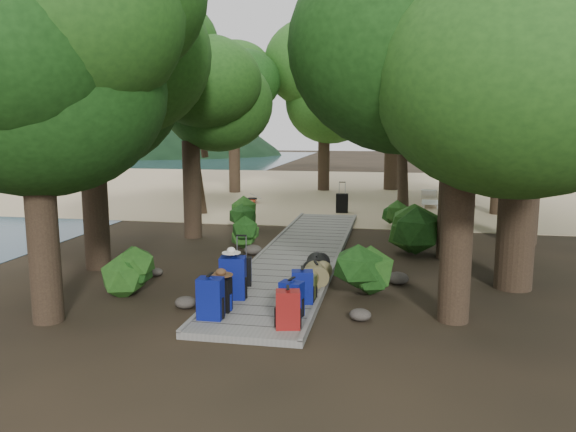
% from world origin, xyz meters
% --- Properties ---
extents(ground, '(120.00, 120.00, 0.00)m').
position_xyz_m(ground, '(0.00, 0.00, 0.00)').
color(ground, '#322519').
rests_on(ground, ground).
extents(sand_beach, '(40.00, 22.00, 0.02)m').
position_xyz_m(sand_beach, '(0.00, 16.00, 0.01)').
color(sand_beach, tan).
rests_on(sand_beach, ground).
extents(distant_hill, '(32.00, 16.00, 12.00)m').
position_xyz_m(distant_hill, '(-40.00, 48.00, 0.00)').
color(distant_hill, black).
rests_on(distant_hill, ground).
extents(boardwalk, '(2.00, 12.00, 0.12)m').
position_xyz_m(boardwalk, '(0.00, 1.00, 0.06)').
color(boardwalk, slate).
rests_on(boardwalk, ground).
extents(backpack_left_a, '(0.42, 0.29, 0.77)m').
position_xyz_m(backpack_left_a, '(-0.67, -4.30, 0.51)').
color(backpack_left_a, navy).
rests_on(backpack_left_a, boardwalk).
extents(backpack_left_b, '(0.36, 0.26, 0.65)m').
position_xyz_m(backpack_left_b, '(-0.62, -3.89, 0.45)').
color(backpack_left_b, black).
rests_on(backpack_left_b, boardwalk).
extents(backpack_left_c, '(0.51, 0.40, 0.87)m').
position_xyz_m(backpack_left_c, '(-0.61, -3.15, 0.56)').
color(backpack_left_c, navy).
rests_on(backpack_left_c, boardwalk).
extents(backpack_left_d, '(0.41, 0.32, 0.57)m').
position_xyz_m(backpack_left_d, '(-0.77, -2.07, 0.41)').
color(backpack_left_d, navy).
rests_on(backpack_left_d, boardwalk).
extents(backpack_right_a, '(0.43, 0.34, 0.68)m').
position_xyz_m(backpack_right_a, '(0.68, -4.49, 0.46)').
color(backpack_right_a, maroon).
rests_on(backpack_right_a, boardwalk).
extents(backpack_right_b, '(0.42, 0.34, 0.67)m').
position_xyz_m(backpack_right_b, '(0.64, -3.94, 0.46)').
color(backpack_right_b, navy).
rests_on(backpack_right_b, boardwalk).
extents(backpack_right_c, '(0.43, 0.34, 0.66)m').
position_xyz_m(backpack_right_c, '(0.70, -3.18, 0.45)').
color(backpack_right_c, navy).
rests_on(backpack_right_c, boardwalk).
extents(backpack_right_d, '(0.33, 0.25, 0.48)m').
position_xyz_m(backpack_right_d, '(0.75, -2.89, 0.36)').
color(backpack_right_d, '#38421D').
rests_on(backpack_right_d, boardwalk).
extents(duffel_right_khaki, '(0.60, 0.74, 0.42)m').
position_xyz_m(duffel_right_khaki, '(0.77, -1.94, 0.33)').
color(duffel_right_khaki, brown).
rests_on(duffel_right_khaki, boardwalk).
extents(duffel_right_black, '(0.53, 0.75, 0.44)m').
position_xyz_m(duffel_right_black, '(0.70, -1.30, 0.34)').
color(duffel_right_black, black).
rests_on(duffel_right_black, boardwalk).
extents(suitcase_on_boardwalk, '(0.41, 0.29, 0.58)m').
position_xyz_m(suitcase_on_boardwalk, '(-0.67, -2.31, 0.41)').
color(suitcase_on_boardwalk, black).
rests_on(suitcase_on_boardwalk, boardwalk).
extents(lone_suitcase_on_sand, '(0.48, 0.30, 0.72)m').
position_xyz_m(lone_suitcase_on_sand, '(0.36, 8.21, 0.38)').
color(lone_suitcase_on_sand, black).
rests_on(lone_suitcase_on_sand, sand_beach).
extents(hat_brown, '(0.41, 0.41, 0.12)m').
position_xyz_m(hat_brown, '(-0.59, -3.93, 0.83)').
color(hat_brown, '#51351E').
rests_on(hat_brown, backpack_left_b).
extents(hat_white, '(0.35, 0.35, 0.12)m').
position_xyz_m(hat_white, '(-0.62, -3.20, 1.05)').
color(hat_white, silver).
rests_on(hat_white, backpack_left_c).
extents(kayak, '(0.85, 2.98, 0.29)m').
position_xyz_m(kayak, '(-3.62, 10.09, 0.17)').
color(kayak, '#AF320F').
rests_on(kayak, sand_beach).
extents(sun_lounger, '(0.77, 2.04, 0.65)m').
position_xyz_m(sun_lounger, '(3.74, 10.37, 0.34)').
color(sun_lounger, silver).
rests_on(sun_lounger, sand_beach).
extents(tree_right_a, '(4.56, 4.56, 7.60)m').
position_xyz_m(tree_right_a, '(3.33, -3.30, 3.80)').
color(tree_right_a, black).
rests_on(tree_right_a, ground).
extents(tree_right_b, '(6.00, 6.00, 10.72)m').
position_xyz_m(tree_right_b, '(4.73, -1.06, 5.36)').
color(tree_right_b, black).
rests_on(tree_right_b, ground).
extents(tree_right_c, '(5.18, 5.18, 8.97)m').
position_xyz_m(tree_right_c, '(3.68, 1.40, 4.48)').
color(tree_right_c, black).
rests_on(tree_right_c, ground).
extents(tree_right_d, '(5.42, 5.42, 9.93)m').
position_xyz_m(tree_right_d, '(5.91, 3.58, 4.97)').
color(tree_right_d, black).
rests_on(tree_right_d, ground).
extents(tree_right_e, '(5.20, 5.20, 9.36)m').
position_xyz_m(tree_right_e, '(4.35, 6.34, 4.68)').
color(tree_right_e, black).
rests_on(tree_right_e, ground).
extents(tree_right_f, '(5.17, 5.17, 9.23)m').
position_xyz_m(tree_right_f, '(6.17, 9.00, 4.62)').
color(tree_right_f, black).
rests_on(tree_right_f, ground).
extents(tree_left_a, '(4.39, 4.39, 7.32)m').
position_xyz_m(tree_left_a, '(-3.46, -4.62, 3.66)').
color(tree_left_a, black).
rests_on(tree_left_a, ground).
extents(tree_left_b, '(4.57, 4.57, 8.22)m').
position_xyz_m(tree_left_b, '(-4.47, -1.14, 4.11)').
color(tree_left_b, black).
rests_on(tree_left_b, ground).
extents(tree_left_c, '(4.33, 4.33, 7.52)m').
position_xyz_m(tree_left_c, '(-3.57, 2.74, 3.76)').
color(tree_left_c, black).
rests_on(tree_left_c, ground).
extents(tree_back_a, '(4.90, 4.90, 8.47)m').
position_xyz_m(tree_back_a, '(-1.25, 15.49, 4.24)').
color(tree_back_a, black).
rests_on(tree_back_a, ground).
extents(tree_back_b, '(6.02, 6.02, 10.75)m').
position_xyz_m(tree_back_b, '(2.13, 16.47, 5.38)').
color(tree_back_b, black).
rests_on(tree_back_b, ground).
extents(tree_back_c, '(5.36, 5.36, 9.65)m').
position_xyz_m(tree_back_c, '(5.15, 15.73, 4.83)').
color(tree_back_c, black).
rests_on(tree_back_c, ground).
extents(tree_back_d, '(4.72, 4.72, 7.86)m').
position_xyz_m(tree_back_d, '(-5.47, 13.81, 3.93)').
color(tree_back_d, black).
rests_on(tree_back_d, ground).
extents(palm_right_a, '(4.50, 4.50, 7.67)m').
position_xyz_m(palm_right_a, '(2.79, 6.01, 3.83)').
color(palm_right_a, '#123A10').
rests_on(palm_right_a, ground).
extents(palm_right_b, '(4.57, 4.57, 8.83)m').
position_xyz_m(palm_right_b, '(5.37, 10.98, 4.41)').
color(palm_right_b, '#123A10').
rests_on(palm_right_b, ground).
extents(palm_right_c, '(4.91, 4.91, 7.81)m').
position_xyz_m(palm_right_c, '(2.90, 12.37, 3.91)').
color(palm_right_c, '#123A10').
rests_on(palm_right_c, ground).
extents(palm_left_a, '(4.00, 4.00, 6.37)m').
position_xyz_m(palm_left_a, '(-4.99, 7.03, 3.19)').
color(palm_left_a, '#123A10').
rests_on(palm_left_a, ground).
extents(rock_left_a, '(0.40, 0.36, 0.22)m').
position_xyz_m(rock_left_a, '(-1.40, -3.54, 0.11)').
color(rock_left_a, '#4C473F').
rests_on(rock_left_a, ground).
extents(rock_left_b, '(0.33, 0.29, 0.18)m').
position_xyz_m(rock_left_b, '(-2.87, -1.55, 0.09)').
color(rock_left_b, '#4C473F').
rests_on(rock_left_b, ground).
extents(rock_left_c, '(0.48, 0.43, 0.26)m').
position_xyz_m(rock_left_c, '(-1.25, 0.85, 0.13)').
color(rock_left_c, '#4C473F').
rests_on(rock_left_c, ground).
extents(rock_left_d, '(0.29, 0.26, 0.16)m').
position_xyz_m(rock_left_d, '(-1.95, 2.52, 0.08)').
color(rock_left_d, '#4C473F').
rests_on(rock_left_d, ground).
extents(rock_right_a, '(0.38, 0.34, 0.21)m').
position_xyz_m(rock_right_a, '(1.77, -3.60, 0.10)').
color(rock_right_a, '#4C473F').
rests_on(rock_right_a, ground).
extents(rock_right_b, '(0.47, 0.42, 0.26)m').
position_xyz_m(rock_right_b, '(2.41, -1.21, 0.13)').
color(rock_right_b, '#4C473F').
rests_on(rock_right_b, ground).
extents(rock_right_c, '(0.34, 0.30, 0.18)m').
position_xyz_m(rock_right_c, '(1.63, 1.22, 0.09)').
color(rock_right_c, '#4C473F').
rests_on(rock_right_c, ground).
extents(shrub_left_a, '(1.09, 1.09, 0.98)m').
position_xyz_m(shrub_left_a, '(-2.73, -2.89, 0.49)').
color(shrub_left_a, '#1D4715').
rests_on(shrub_left_a, ground).
extents(shrub_left_b, '(0.97, 0.97, 0.88)m').
position_xyz_m(shrub_left_b, '(-1.64, 1.40, 0.44)').
color(shrub_left_b, '#1D4715').
rests_on(shrub_left_b, ground).
extents(shrub_left_c, '(1.07, 1.07, 0.96)m').
position_xyz_m(shrub_left_c, '(-2.43, 4.13, 0.48)').
color(shrub_left_c, '#1D4715').
rests_on(shrub_left_c, ground).
extents(shrub_right_a, '(1.07, 1.07, 0.96)m').
position_xyz_m(shrub_right_a, '(1.83, -2.07, 0.48)').
color(shrub_right_a, '#1D4715').
rests_on(shrub_right_a, ground).
extents(shrub_right_b, '(1.49, 1.49, 1.34)m').
position_xyz_m(shrub_right_b, '(2.88, 1.74, 0.67)').
color(shrub_right_b, '#1D4715').
rests_on(shrub_right_b, ground).
extents(shrub_right_c, '(0.83, 0.83, 0.75)m').
position_xyz_m(shrub_right_c, '(2.38, 5.48, 0.37)').
color(shrub_right_c, '#1D4715').
rests_on(shrub_right_c, ground).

